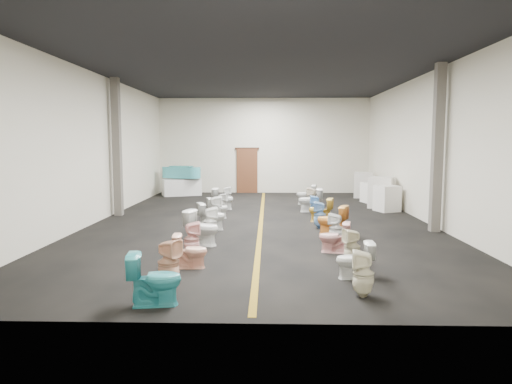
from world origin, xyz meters
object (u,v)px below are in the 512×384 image
toilet_right_0 (363,274)px  bathtub (181,172)px  display_table (182,187)px  appliance_crate_a (387,198)px  toilet_right_1 (355,260)px  toilet_right_9 (310,200)px  appliance_crate_b (381,192)px  toilet_left_8 (218,208)px  toilet_right_8 (315,206)px  toilet_right_10 (312,198)px  toilet_right_3 (334,237)px  toilet_right_4 (336,228)px  appliance_crate_d (363,185)px  toilet_left_10 (223,199)px  toilet_left_6 (212,216)px  toilet_left_7 (215,210)px  toilet_left_1 (169,262)px  toilet_left_5 (210,222)px  toilet_left_9 (222,203)px  toilet_right_11 (306,195)px  appliance_crate_c (372,193)px  toilet_left_2 (190,251)px  toilet_left_3 (192,239)px  toilet_left_0 (155,279)px  toilet_left_11 (227,196)px  toilet_right_5 (332,220)px  toilet_right_2 (352,247)px  toilet_right_7 (321,210)px  toilet_right_6 (320,215)px  toilet_left_4 (202,228)px

toilet_right_0 → bathtub: bearing=-149.5°
display_table → appliance_crate_a: appliance_crate_a is taller
toilet_right_1 → toilet_right_9: 7.83m
appliance_crate_b → toilet_right_1: size_ratio=1.70×
display_table → toilet_left_8: 6.71m
toilet_right_8 → toilet_right_10: size_ratio=0.91×
toilet_right_3 → toilet_right_4: 0.99m
appliance_crate_a → appliance_crate_d: (0.00, 4.02, 0.10)m
toilet_left_10 → toilet_right_4: bearing=-139.5°
toilet_left_6 → toilet_right_3: (3.02, -2.50, -0.04)m
bathtub → toilet_left_7: 7.62m
appliance_crate_b → toilet_right_0: size_ratio=1.55×
toilet_left_1 → toilet_right_9: toilet_right_9 is taller
toilet_left_5 → toilet_right_1: 4.66m
toilet_left_9 → toilet_right_11: bearing=-43.2°
toilet_right_10 → appliance_crate_c: bearing=148.4°
appliance_crate_c → appliance_crate_d: appliance_crate_d is taller
toilet_left_2 → toilet_left_8: size_ratio=0.99×
toilet_left_3 → toilet_left_8: (0.01, 4.86, -0.04)m
appliance_crate_d → toilet_right_8: size_ratio=1.59×
toilet_left_0 → toilet_left_11: bearing=-8.7°
appliance_crate_c → toilet_left_7: bearing=-139.5°
toilet_right_8 → toilet_right_11: 2.95m
toilet_left_1 → toilet_left_10: 8.84m
appliance_crate_d → toilet_left_2: appliance_crate_d is taller
toilet_right_9 → toilet_right_5: bearing=2.9°
toilet_right_2 → toilet_right_10: 7.70m
toilet_right_0 → toilet_right_10: toilet_right_10 is taller
toilet_left_9 → toilet_right_3: (3.01, -5.41, -0.01)m
appliance_crate_a → toilet_left_7: appliance_crate_a is taller
toilet_left_7 → toilet_right_2: toilet_left_7 is taller
toilet_left_0 → toilet_right_3: 4.59m
toilet_left_6 → toilet_right_3: size_ratio=1.12×
toilet_left_6 → toilet_right_4: bearing=-138.1°
toilet_left_9 → toilet_left_7: bearing=-172.5°
toilet_left_3 → toilet_right_3: (3.08, 0.41, -0.03)m
appliance_crate_d → toilet_right_7: appliance_crate_d is taller
appliance_crate_b → toilet_right_11: appliance_crate_b is taller
bathtub → toilet_right_6: (5.42, -7.89, -0.69)m
appliance_crate_d → toilet_right_1: appliance_crate_d is taller
toilet_left_8 → toilet_right_6: size_ratio=0.87×
appliance_crate_c → toilet_right_5: bearing=-110.9°
appliance_crate_d → toilet_left_4: bearing=-121.1°
toilet_left_2 → toilet_right_0: size_ratio=0.90×
toilet_right_3 → toilet_right_4: size_ratio=0.96×
toilet_left_7 → toilet_right_5: (3.25, -1.67, -0.01)m
appliance_crate_b → toilet_right_8: bearing=-141.1°
display_table → toilet_right_1: (5.51, -12.67, -0.04)m
toilet_left_3 → toilet_left_4: 1.06m
appliance_crate_b → toilet_left_7: 6.74m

